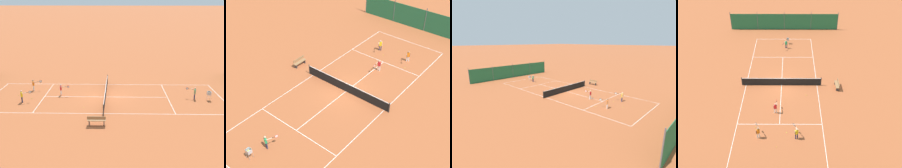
% 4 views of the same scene
% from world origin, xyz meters
% --- Properties ---
extents(ground_plane, '(600.00, 600.00, 0.00)m').
position_xyz_m(ground_plane, '(0.00, 0.00, 0.00)').
color(ground_plane, '#A8542D').
extents(court_line_markings, '(8.25, 23.85, 0.01)m').
position_xyz_m(court_line_markings, '(0.00, 0.00, 0.00)').
color(court_line_markings, white).
rests_on(court_line_markings, ground).
extents(tennis_net, '(9.18, 0.08, 1.06)m').
position_xyz_m(tennis_net, '(0.00, 0.00, 0.50)').
color(tennis_net, '#2D2D2D').
rests_on(tennis_net, ground).
extents(windscreen_fence_near, '(17.28, 0.08, 2.90)m').
position_xyz_m(windscreen_fence_near, '(-0.00, -15.50, 1.31)').
color(windscreen_fence_near, '#236B42').
rests_on(windscreen_fence_near, ground).
extents(player_near_service, '(0.52, 1.04, 1.23)m').
position_xyz_m(player_near_service, '(-1.58, 8.14, 0.72)').
color(player_near_service, '#23284C').
rests_on(player_near_service, ground).
extents(player_near_baseline, '(0.50, 1.04, 1.22)m').
position_xyz_m(player_near_baseline, '(1.87, 8.05, 0.71)').
color(player_near_baseline, white).
rests_on(player_near_baseline, ground).
extents(player_far_baseline, '(0.71, 0.94, 1.23)m').
position_xyz_m(player_far_baseline, '(-0.39, -8.99, 0.72)').
color(player_far_baseline, '#23284C').
rests_on(player_far_baseline, ground).
extents(player_far_service, '(0.41, 1.03, 1.21)m').
position_xyz_m(player_far_service, '(0.46, 4.70, 0.71)').
color(player_far_service, white).
rests_on(player_far_service, ground).
extents(tennis_ball_service_box, '(0.07, 0.07, 0.07)m').
position_xyz_m(tennis_ball_service_box, '(-2.80, 1.96, 0.03)').
color(tennis_ball_service_box, '#CCE033').
rests_on(tennis_ball_service_box, ground).
extents(tennis_ball_by_net_right, '(0.07, 0.07, 0.07)m').
position_xyz_m(tennis_ball_by_net_right, '(-0.70, 7.53, 0.03)').
color(tennis_ball_by_net_right, '#CCE033').
rests_on(tennis_ball_by_net_right, ground).
extents(tennis_ball_alley_left, '(0.07, 0.07, 0.07)m').
position_xyz_m(tennis_ball_alley_left, '(0.18, 9.22, 0.03)').
color(tennis_ball_alley_left, '#CCE033').
rests_on(tennis_ball_alley_left, ground).
extents(tennis_ball_by_net_left, '(0.07, 0.07, 0.07)m').
position_xyz_m(tennis_ball_by_net_left, '(2.29, 6.81, 0.03)').
color(tennis_ball_by_net_left, '#CCE033').
rests_on(tennis_ball_by_net_left, ground).
extents(ball_hopper, '(0.36, 0.36, 0.89)m').
position_xyz_m(ball_hopper, '(-0.62, -10.40, 0.65)').
color(ball_hopper, '#B7B7BC').
rests_on(ball_hopper, ground).
extents(courtside_bench, '(0.36, 1.50, 0.84)m').
position_xyz_m(courtside_bench, '(-6.34, 0.46, 0.45)').
color(courtside_bench, olive).
rests_on(courtside_bench, ground).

